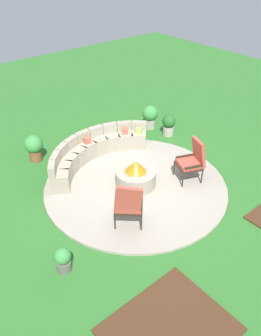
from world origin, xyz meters
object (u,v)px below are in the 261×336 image
potted_plant_2 (34,147)px  potted_plant_3 (169,124)px  potted_plant_1 (150,116)px  lounge_chair_front_left (129,204)px  potted_plant_0 (63,259)px  lounge_chair_front_right (193,160)px  fire_pit (136,176)px  curved_stone_bench (93,151)px

potted_plant_2 → potted_plant_3: potted_plant_2 is taller
potted_plant_1 → potted_plant_3: 0.75m
lounge_chair_front_left → potted_plant_3: lounge_chair_front_left is taller
potted_plant_0 → potted_plant_2: 4.09m
lounge_chair_front_right → potted_plant_0: lounge_chair_front_right is taller
lounge_chair_front_right → potted_plant_1: size_ratio=1.47×
lounge_chair_front_left → potted_plant_2: lounge_chair_front_left is taller
fire_pit → lounge_chair_front_right: size_ratio=0.90×
potted_plant_0 → fire_pit: bearing=22.2°
lounge_chair_front_left → lounge_chair_front_right: size_ratio=1.02×
lounge_chair_front_right → potted_plant_1: (1.18, 2.85, -0.20)m
lounge_chair_front_right → curved_stone_bench: bearing=54.6°
potted_plant_0 → potted_plant_3: 5.86m
curved_stone_bench → lounge_chair_front_right: bearing=-58.0°
curved_stone_bench → lounge_chair_front_left: (-0.88, -2.58, 0.27)m
lounge_chair_front_left → potted_plant_2: (-0.32, 3.74, -0.20)m
lounge_chair_front_left → potted_plant_0: 1.72m
fire_pit → potted_plant_2: size_ratio=1.32×
curved_stone_bench → lounge_chair_front_right: size_ratio=3.05×
curved_stone_bench → potted_plant_0: curved_stone_bench is taller
fire_pit → potted_plant_0: bearing=-157.8°
potted_plant_0 → potted_plant_2: potted_plant_2 is taller
curved_stone_bench → potted_plant_3: bearing=-4.0°
potted_plant_1 → potted_plant_2: bearing=171.0°
potted_plant_1 → potted_plant_2: size_ratio=1.00×
fire_pit → lounge_chair_front_left: lounge_chair_front_left is taller
potted_plant_1 → fire_pit: bearing=-138.8°
lounge_chair_front_left → potted_plant_2: bearing=137.6°
lounge_chair_front_right → potted_plant_2: 4.34m
fire_pit → curved_stone_bench: curved_stone_bench is taller
potted_plant_0 → potted_plant_2: bearing=70.5°
curved_stone_bench → potted_plant_2: bearing=136.0°
lounge_chair_front_right → potted_plant_1: bearing=0.1°
curved_stone_bench → lounge_chair_front_left: size_ratio=2.99×
potted_plant_0 → lounge_chair_front_left: bearing=3.9°
fire_pit → potted_plant_3: 2.92m
fire_pit → lounge_chair_front_right: lounge_chair_front_right is taller
lounge_chair_front_left → potted_plant_2: 3.76m
curved_stone_bench → lounge_chair_front_left: 2.74m
potted_plant_0 → potted_plant_3: bearing=25.4°
lounge_chair_front_left → lounge_chair_front_right: lounge_chair_front_left is taller
potted_plant_0 → curved_stone_bench: bearing=46.6°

